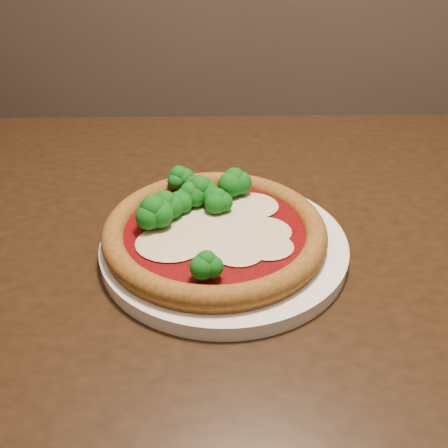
# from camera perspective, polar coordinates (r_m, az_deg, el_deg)

# --- Properties ---
(dining_table) EXTENTS (1.29, 1.00, 0.75)m
(dining_table) POSITION_cam_1_polar(r_m,az_deg,el_deg) (0.69, 6.17, -8.58)
(dining_table) COLOR black
(dining_table) RESTS_ON floor
(plate) EXTENTS (0.30, 0.30, 0.02)m
(plate) POSITION_cam_1_polar(r_m,az_deg,el_deg) (0.60, 0.00, -2.45)
(plate) COLOR white
(plate) RESTS_ON dining_table
(pizza) EXTENTS (0.27, 0.27, 0.06)m
(pizza) POSITION_cam_1_polar(r_m,az_deg,el_deg) (0.60, -1.65, -0.10)
(pizza) COLOR #8E5C22
(pizza) RESTS_ON plate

